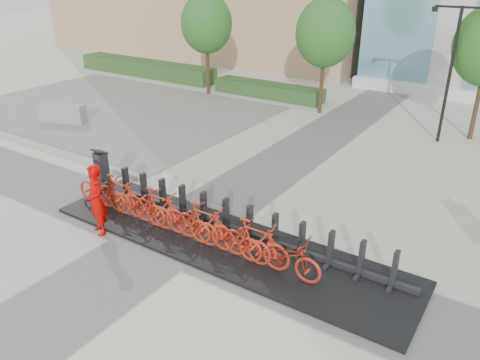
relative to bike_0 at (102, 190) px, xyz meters
The scene contains 22 objects.
ground 2.66m from the bike_0, ahead, with size 120.00×120.00×0.00m, color beige.
gravel_patch 10.24m from the bike_0, 136.39° to the left, with size 14.00×14.00×0.00m, color #575652.
curb 7.67m from the bike_0, 165.24° to the left, with size 14.00×0.25×0.15m, color #989894.
hedge_a 17.71m from the bike_0, 130.07° to the left, with size 10.00×1.40×0.90m, color #23471C.
hedge_b 13.47m from the bike_0, 100.27° to the left, with size 6.00×1.20×0.70m, color #23471C.
tree_0 13.55m from the bike_0, 114.14° to the left, with size 2.60×2.60×5.10m.
tree_1 12.47m from the bike_0, 84.78° to the left, with size 2.60×2.60×5.10m.
streetlamp 13.13m from the bike_0, 59.15° to the left, with size 2.00×0.20×5.00m.
dock_pad 3.95m from the bike_0, ahead, with size 9.60×2.40×0.08m, color black.
dock_rail_posts 4.05m from the bike_0, 11.77° to the left, with size 8.02×0.50×0.85m, color black, non-canonical shape.
bike_0 is the anchor object (origin of this frame).
bike_1 0.72m from the bike_0, ahead, with size 0.50×1.78×1.07m, color #AE2713.
bike_2 1.44m from the bike_0, ahead, with size 0.64×1.84×0.97m, color #AE2713.
bike_3 2.16m from the bike_0, ahead, with size 0.50×1.78×1.07m, color #AE2713.
bike_4 2.88m from the bike_0, ahead, with size 0.64×1.84×0.97m, color #AE2713.
bike_5 3.60m from the bike_0, ahead, with size 0.50×1.78×1.07m, color #AE2713.
bike_6 4.32m from the bike_0, ahead, with size 0.64×1.84×0.97m, color #AE2713.
bike_7 5.04m from the bike_0, ahead, with size 0.50×1.78×1.07m, color #AE2713.
bike_8 5.76m from the bike_0, ahead, with size 0.64×1.84×0.97m, color #AE2713.
kiosk 0.98m from the bike_0, 137.51° to the left, with size 0.45×0.39×1.36m.
worker_red 1.39m from the bike_0, 45.40° to the right, with size 0.68×0.45×1.87m, color #BB0200.
jersey_barrier 8.92m from the bike_0, 149.51° to the left, with size 2.06×0.56×0.79m, color #A6A6A6.
Camera 1 is at (7.10, -7.69, 6.28)m, focal length 35.00 mm.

